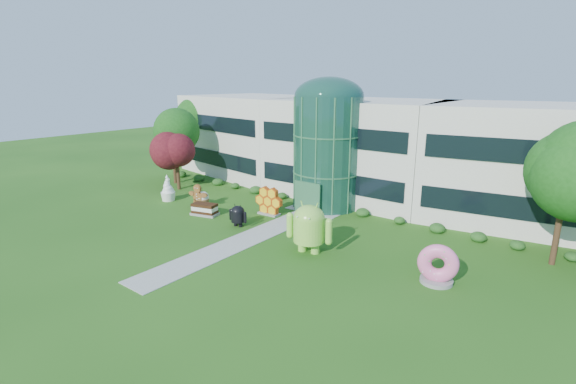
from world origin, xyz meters
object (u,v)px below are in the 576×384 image
Objects in this scene: android_black at (238,214)px; gingerbread at (198,196)px; donut at (438,263)px; android_green at (309,225)px.

android_black is 6.65m from gingerbread.
android_black is 15.56m from donut.
android_green is at bearing -10.81° from android_black.
android_green is 8.35m from donut.
donut is at bearing -5.76° from android_green.
donut is (8.27, 0.86, -0.73)m from android_green.
gingerbread is at bearing 159.06° from android_green.
android_green is 7.38m from android_black.
android_green is at bearing 169.96° from donut.
gingerbread is at bearing 160.44° from donut.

